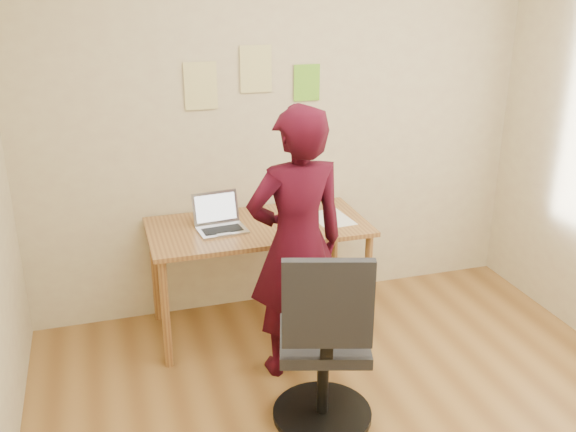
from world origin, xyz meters
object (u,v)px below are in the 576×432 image
object	(u,v)px
desk	(258,237)
phone	(304,231)
laptop	(220,221)
person	(297,245)
office_chair	(324,353)

from	to	relation	value
desk	phone	distance (m)	0.33
laptop	person	bearing A→B (deg)	-63.85
desk	phone	bearing A→B (deg)	-39.98
laptop	phone	bearing A→B (deg)	-29.47
office_chair	desk	bearing A→B (deg)	110.16
desk	phone	world-z (taller)	phone
phone	person	distance (m)	0.37
office_chair	person	xyz separation A→B (m)	(0.03, 0.55, 0.37)
desk	laptop	distance (m)	0.28
desk	office_chair	size ratio (longest dim) A/B	1.36
laptop	office_chair	bearing A→B (deg)	-79.92
laptop	phone	world-z (taller)	laptop
person	office_chair	bearing A→B (deg)	82.76
phone	person	world-z (taller)	person
office_chair	phone	bearing A→B (deg)	95.36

